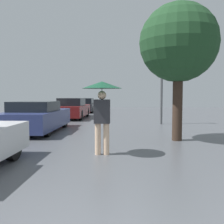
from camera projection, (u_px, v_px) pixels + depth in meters
name	position (u px, v px, depth m)	size (l,w,h in m)	color
pedestrian	(102.00, 98.00, 6.18)	(0.99, 0.99, 1.83)	beige
parked_car_second	(37.00, 117.00, 10.31)	(1.88, 4.28, 1.25)	navy
parked_car_third	(72.00, 109.00, 16.37)	(1.74, 4.54, 1.32)	maroon
parked_car_farthest	(85.00, 106.00, 22.30)	(1.73, 3.92, 1.25)	black
tree	(179.00, 44.00, 8.05)	(2.54, 2.54, 4.46)	#38281E
street_lamp	(162.00, 68.00, 12.76)	(0.35, 0.35, 4.37)	#515456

